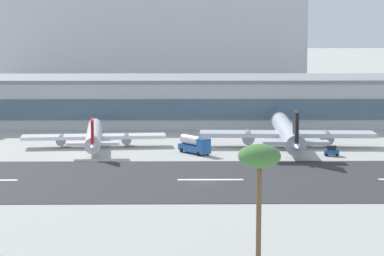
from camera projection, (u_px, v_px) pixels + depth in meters
name	position (u px, v px, depth m)	size (l,w,h in m)	color
ground_plane	(202.00, 182.00, 147.85)	(1400.00, 1400.00, 0.00)	#A8A8A3
runway_strip	(202.00, 180.00, 149.54)	(800.00, 39.44, 0.08)	#2D2D30
runway_centreline_dash_4	(210.00, 180.00, 149.55)	(12.00, 1.20, 0.01)	white
terminal_building	(192.00, 100.00, 231.37)	(208.76, 29.55, 13.06)	#B7BABC
distant_hotel_block	(152.00, 40.00, 361.87)	(131.51, 39.29, 40.16)	#BCBCC1
airliner_red_tail_gate_0	(94.00, 136.00, 187.75)	(33.22, 39.24, 8.19)	white
airliner_black_tail_gate_1	(288.00, 133.00, 187.61)	(40.21, 49.21, 10.27)	silver
service_baggage_tug_0	(332.00, 151.00, 176.06)	(3.43, 2.36, 2.20)	#23569E
service_fuel_truck_2	(195.00, 144.00, 178.77)	(7.18, 8.36, 3.95)	#23569E
palm_tree_2	(259.00, 159.00, 98.74)	(5.19, 5.19, 14.14)	brown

